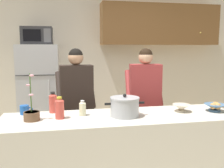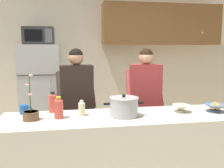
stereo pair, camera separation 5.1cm
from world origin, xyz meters
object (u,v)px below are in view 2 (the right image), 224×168
at_px(cooking_pot, 124,107).
at_px(potted_orchid, 31,114).
at_px(person_near_pot, 77,97).
at_px(bottle_near_edge, 59,108).
at_px(microwave, 39,36).
at_px(refrigerator, 41,95).
at_px(bottle_mid_counter, 82,108).
at_px(empty_bowl, 181,108).
at_px(bottle_far_corner, 53,102).
at_px(person_by_sink, 145,94).
at_px(bread_bowl, 215,107).
at_px(coffee_mug, 24,109).

xyz_separation_m(cooking_pot, potted_orchid, (-0.90, 0.02, -0.04)).
height_order(person_near_pot, potted_orchid, person_near_pot).
distance_m(person_near_pot, bottle_near_edge, 0.74).
height_order(microwave, potted_orchid, microwave).
relative_size(refrigerator, bottle_mid_counter, 10.52).
height_order(microwave, empty_bowl, microwave).
xyz_separation_m(cooking_pot, bottle_far_corner, (-0.71, 0.28, 0.01)).
bearing_deg(refrigerator, person_by_sink, -37.64).
height_order(person_by_sink, bread_bowl, person_by_sink).
bearing_deg(empty_bowl, bottle_far_corner, 170.72).
bearing_deg(bottle_far_corner, microwave, 100.36).
relative_size(bread_bowl, bottle_mid_counter, 1.45).
bearing_deg(cooking_pot, empty_bowl, 5.45).
height_order(person_near_pot, person_by_sink, person_by_sink).
bearing_deg(bottle_near_edge, microwave, 101.18).
distance_m(empty_bowl, potted_orchid, 1.55).
xyz_separation_m(person_near_pot, bread_bowl, (1.46, -0.74, -0.02)).
distance_m(person_near_pot, person_by_sink, 0.90).
height_order(person_near_pot, empty_bowl, person_near_pot).
xyz_separation_m(refrigerator, potted_orchid, (0.10, -1.85, 0.15)).
distance_m(person_near_pot, bread_bowl, 1.63).
bearing_deg(potted_orchid, refrigerator, 93.01).
bearing_deg(bottle_far_corner, bottle_mid_counter, -31.04).
bearing_deg(microwave, bottle_near_edge, -78.82).
xyz_separation_m(refrigerator, bottle_mid_counter, (0.58, -1.76, 0.17)).
xyz_separation_m(bottle_near_edge, potted_orchid, (-0.26, -0.02, -0.04)).
relative_size(coffee_mug, bottle_mid_counter, 0.83).
xyz_separation_m(microwave, empty_bowl, (1.65, -1.78, -0.83)).
height_order(refrigerator, bread_bowl, refrigerator).
bearing_deg(refrigerator, bread_bowl, -42.78).
distance_m(person_by_sink, coffee_mug, 1.54).
bearing_deg(empty_bowl, refrigerator, 132.35).
height_order(microwave, coffee_mug, microwave).
bearing_deg(person_by_sink, coffee_mug, -161.91).
height_order(refrigerator, person_by_sink, refrigerator).
bearing_deg(person_near_pot, bottle_mid_counter, -87.33).
distance_m(microwave, cooking_pot, 2.24).
bearing_deg(microwave, potted_orchid, -86.95).
relative_size(refrigerator, microwave, 3.46).
height_order(bottle_mid_counter, potted_orchid, potted_orchid).
xyz_separation_m(bread_bowl, bottle_far_corner, (-1.72, 0.28, 0.06)).
relative_size(person_near_pot, bottle_far_corner, 7.16).
bearing_deg(coffee_mug, empty_bowl, -7.08).
xyz_separation_m(person_near_pot, bottle_mid_counter, (0.03, -0.64, 0.00)).
height_order(refrigerator, bottle_far_corner, refrigerator).
distance_m(cooking_pot, bottle_far_corner, 0.77).
bearing_deg(bottle_near_edge, coffee_mug, 147.19).
bearing_deg(person_by_sink, refrigerator, 142.36).
bearing_deg(coffee_mug, cooking_pot, -14.89).
bearing_deg(bread_bowl, bottle_mid_counter, 176.10).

